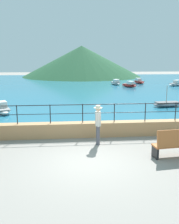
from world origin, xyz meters
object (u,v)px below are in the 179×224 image
at_px(boat_3, 176,84).
at_px(boat_4, 116,83).
at_px(bench_far, 176,143).
at_px(boat_7, 167,104).
at_px(boat_6, 139,82).
at_px(boat_1, 129,85).
at_px(person_walking, 98,123).
at_px(boat_5, 2,109).

distance_m(boat_3, boat_4, 8.05).
height_order(bench_far, boat_3, bench_far).
distance_m(boat_4, boat_7, 16.42).
bearing_deg(boat_3, boat_6, 138.47).
bearing_deg(boat_1, bench_far, -99.86).
distance_m(boat_1, boat_6, 5.07).
height_order(person_walking, boat_3, person_walking).
relative_size(boat_3, boat_6, 1.01).
distance_m(person_walking, boat_7, 10.27).
xyz_separation_m(person_walking, boat_5, (-5.70, 6.83, -0.65)).
distance_m(bench_far, person_walking, 3.32).
relative_size(boat_1, boat_7, 1.01).
relative_size(boat_3, boat_5, 0.99).
xyz_separation_m(boat_1, boat_5, (-12.50, -14.57, 0.00)).
bearing_deg(boat_7, boat_1, 88.32).
bearing_deg(boat_7, boat_3, 64.03).
height_order(boat_1, boat_3, same).
bearing_deg(boat_5, boat_3, 38.97).
bearing_deg(person_walking, boat_5, 129.83).
bearing_deg(person_walking, boat_3, 59.03).
height_order(boat_6, boat_7, boat_7).
bearing_deg(bench_far, boat_7, 69.57).
relative_size(bench_far, boat_7, 0.73).
bearing_deg(person_walking, bench_far, -32.65).
distance_m(bench_far, boat_5, 12.08).
distance_m(bench_far, boat_7, 10.43).
height_order(bench_far, boat_4, bench_far).
height_order(boat_4, boat_6, same).
xyz_separation_m(boat_6, boat_7, (-2.93, -17.80, -0.07)).
xyz_separation_m(boat_1, boat_7, (-0.39, -13.41, -0.07)).
height_order(person_walking, boat_7, person_walking).
xyz_separation_m(boat_4, boat_6, (3.75, 1.40, 0.00)).
bearing_deg(boat_6, boat_4, -159.56).
relative_size(bench_far, boat_1, 0.73).
xyz_separation_m(boat_5, boat_6, (15.04, 18.96, 0.00)).
height_order(boat_4, boat_5, same).
height_order(bench_far, boat_7, boat_7).
relative_size(boat_1, boat_6, 0.99).
bearing_deg(boat_4, boat_1, -67.97).
distance_m(boat_5, boat_6, 24.20).
relative_size(boat_5, boat_6, 1.01).
xyz_separation_m(bench_far, person_walking, (-2.77, 1.77, 0.42)).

